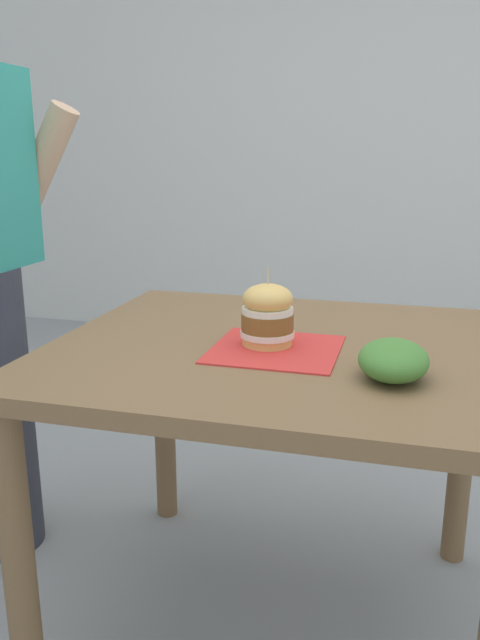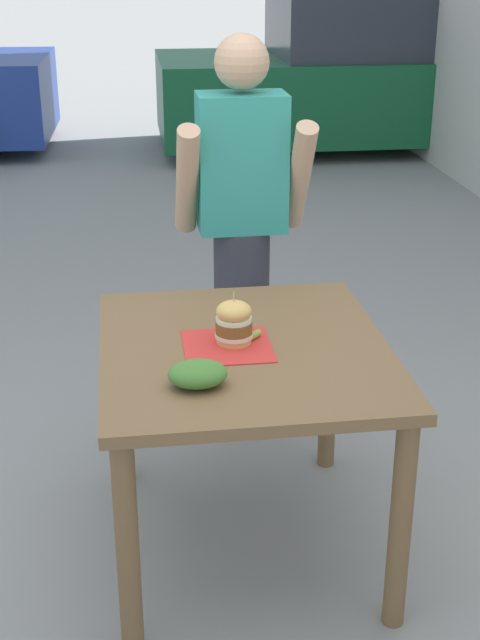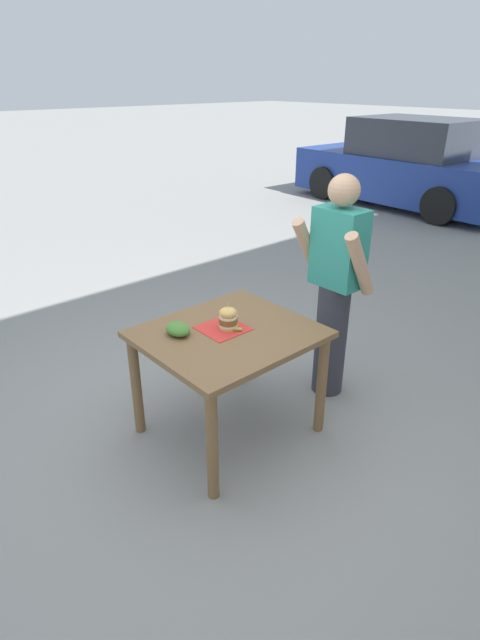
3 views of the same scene
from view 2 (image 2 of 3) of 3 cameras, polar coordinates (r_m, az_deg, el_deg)
ground_plane at (r=3.34m, az=0.25°, el=-13.98°), size 80.00×80.00×0.00m
patio_table at (r=2.99m, az=0.27°, el=-3.81°), size 0.95×1.07×0.78m
serving_paper at (r=2.93m, az=-0.83°, el=-1.65°), size 0.29×0.29×0.00m
sandwich at (r=2.92m, az=-0.39°, el=-0.13°), size 0.13×0.13×0.18m
pickle_spear at (r=2.97m, az=0.84°, el=-1.02°), size 0.07×0.07×0.02m
side_salad at (r=2.66m, az=-2.73°, el=-3.47°), size 0.18×0.14×0.08m
diner_across_table at (r=3.77m, az=0.11°, el=5.63°), size 0.55×0.35×1.69m
parked_car_far_end at (r=9.67m, az=8.01°, el=15.16°), size 4.22×1.87×1.60m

